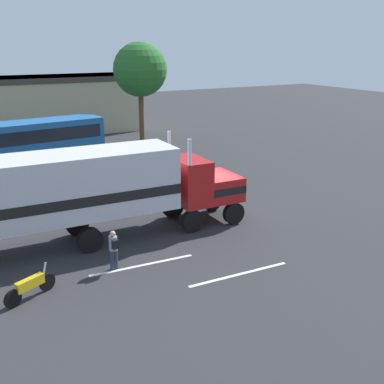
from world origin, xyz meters
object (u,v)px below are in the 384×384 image
at_px(tree_left, 140,70).
at_px(person_bystander, 114,249).
at_px(motorcycle, 30,286).
at_px(parked_bus, 24,141).
at_px(semi_truck, 83,189).

bearing_deg(tree_left, person_bystander, -116.08).
relative_size(person_bystander, motorcycle, 0.84).
xyz_separation_m(person_bystander, tree_left, (10.51, 21.48, 5.50)).
xyz_separation_m(motorcycle, tree_left, (13.88, 22.22, 5.91)).
distance_m(person_bystander, tree_left, 24.54).
xyz_separation_m(person_bystander, motorcycle, (-3.36, -0.74, -0.41)).
bearing_deg(tree_left, parked_bus, -159.45).
height_order(semi_truck, motorcycle, semi_truck).
distance_m(parked_bus, motorcycle, 18.63).
height_order(person_bystander, tree_left, tree_left).
distance_m(semi_truck, parked_bus, 14.36).
relative_size(parked_bus, motorcycle, 5.79).
height_order(motorcycle, tree_left, tree_left).
bearing_deg(motorcycle, parked_bus, 79.68).
distance_m(semi_truck, motorcycle, 5.44).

